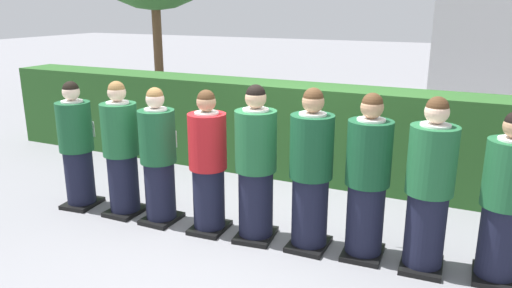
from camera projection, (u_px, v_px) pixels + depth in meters
ground_plane at (256, 237)px, 5.33m from camera, size 60.00×60.00×0.00m
student_front_row_0 at (77, 148)px, 5.98m from camera, size 0.41×0.51×1.57m
student_front_row_1 at (121, 152)px, 5.75m from camera, size 0.42×0.50×1.60m
student_front_row_2 at (158, 160)px, 5.53m from camera, size 0.41×0.50×1.57m
student_in_red_blazer at (208, 166)px, 5.30m from camera, size 0.41×0.51×1.58m
student_front_row_4 at (256, 168)px, 5.11m from camera, size 0.44×0.52×1.67m
student_front_row_5 at (311, 174)px, 4.91m from camera, size 0.43×0.52×1.67m
student_front_row_6 at (367, 181)px, 4.74m from camera, size 0.43×0.53×1.65m
student_front_row_7 at (429, 190)px, 4.50m from camera, size 0.43×0.49×1.66m
student_front_row_8 at (504, 203)px, 4.31m from camera, size 0.41×0.50×1.57m
hedge at (319, 133)px, 6.98m from camera, size 10.97×0.70×1.34m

